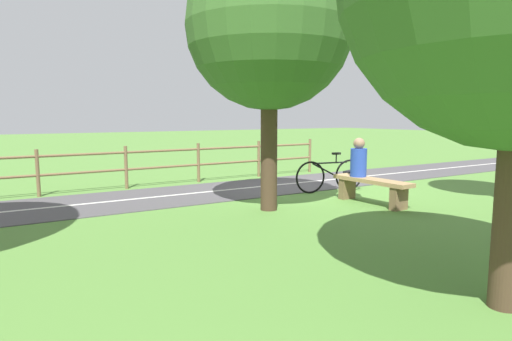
{
  "coord_description": "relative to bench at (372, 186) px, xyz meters",
  "views": [
    {
      "loc": [
        -7.83,
        6.65,
        1.76
      ],
      "look_at": [
        -1.13,
        2.36,
        0.75
      ],
      "focal_mm": 30.36,
      "sensor_mm": 36.0,
      "label": 1
    }
  ],
  "objects": [
    {
      "name": "backpack",
      "position": [
        1.68,
        -1.06,
        -0.15
      ],
      "size": [
        0.3,
        0.37,
        0.42
      ],
      "rotation": [
        0.0,
        0.0,
        1.88
      ],
      "color": "black",
      "rests_on": "ground_plane"
    },
    {
      "name": "ground_plane",
      "position": [
        1.87,
        -0.08,
        -0.35
      ],
      "size": [
        80.0,
        80.0,
        0.0
      ],
      "primitive_type": "plane",
      "color": "#548438"
    },
    {
      "name": "path_centre_line",
      "position": [
        2.99,
        3.92,
        -0.34
      ],
      "size": [
        0.88,
        31.99,
        0.0
      ],
      "primitive_type": "cube",
      "rotation": [
        0.0,
        0.0,
        -0.02
      ],
      "color": "silver",
      "rests_on": "paved_path"
    },
    {
      "name": "paved_path",
      "position": [
        2.99,
        3.92,
        -0.35
      ],
      "size": [
        3.3,
        36.05,
        0.02
      ],
      "primitive_type": "cube",
      "rotation": [
        0.0,
        0.0,
        -0.02
      ],
      "color": "#4C494C",
      "rests_on": "ground_plane"
    },
    {
      "name": "person_seated",
      "position": [
        0.37,
        0.01,
        0.51
      ],
      "size": [
        0.34,
        0.34,
        0.8
      ],
      "rotation": [
        0.0,
        0.0,
        0.02
      ],
      "color": "#2847B7",
      "rests_on": "bench"
    },
    {
      "name": "tree_near_bench",
      "position": [
        0.65,
        2.05,
        2.99
      ],
      "size": [
        3.02,
        3.02,
        4.88
      ],
      "color": "#473323",
      "rests_on": "ground_plane"
    },
    {
      "name": "bicycle",
      "position": [
        1.48,
        -0.23,
        0.04
      ],
      "size": [
        0.38,
        1.75,
        0.92
      ],
      "rotation": [
        0.0,
        0.0,
        1.38
      ],
      "color": "black",
      "rests_on": "ground_plane"
    },
    {
      "name": "bench",
      "position": [
        0.0,
        0.0,
        0.0
      ],
      "size": [
        1.79,
        0.42,
        0.51
      ],
      "rotation": [
        0.0,
        0.0,
        0.02
      ],
      "color": "#A88456",
      "rests_on": "ground_plane"
    }
  ]
}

